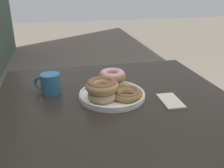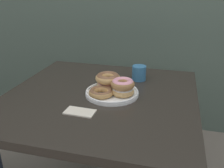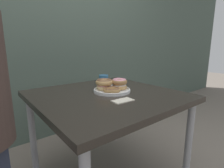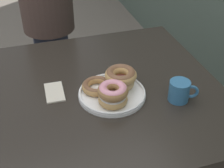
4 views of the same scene
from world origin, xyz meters
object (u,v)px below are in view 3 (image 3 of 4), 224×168
at_px(dining_table, 107,103).
at_px(coffee_mug, 104,80).
at_px(napkin, 123,101).
at_px(donut_plate, 112,86).

bearing_deg(dining_table, coffee_mug, 58.17).
height_order(coffee_mug, napkin, coffee_mug).
bearing_deg(napkin, dining_table, 81.64).
relative_size(donut_plate, napkin, 1.98).
bearing_deg(coffee_mug, donut_plate, -112.65).
bearing_deg(donut_plate, coffee_mug, 67.35).
height_order(dining_table, coffee_mug, coffee_mug).
relative_size(dining_table, coffee_mug, 8.58).
height_order(dining_table, donut_plate, donut_plate).
distance_m(coffee_mug, napkin, 0.51).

